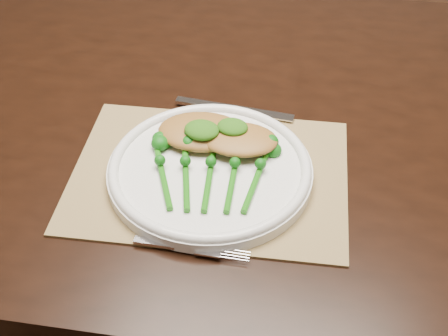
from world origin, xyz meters
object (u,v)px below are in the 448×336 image
(placemat, at_px, (210,175))
(chicken_fillet_left, at_px, (202,132))
(dining_table, at_px, (232,255))
(broccolini_bundle, at_px, (209,176))
(dinner_plate, at_px, (210,169))

(placemat, height_order, chicken_fillet_left, chicken_fillet_left)
(dining_table, bearing_deg, placemat, -94.59)
(chicken_fillet_left, bearing_deg, dining_table, 68.28)
(broccolini_bundle, bearing_deg, chicken_fillet_left, 101.11)
(dining_table, relative_size, placemat, 4.18)
(dining_table, bearing_deg, dinner_plate, -93.89)
(dining_table, distance_m, chicken_fillet_left, 0.42)
(dining_table, relative_size, dinner_plate, 5.64)
(chicken_fillet_left, bearing_deg, dinner_plate, -72.96)
(placemat, relative_size, broccolini_bundle, 1.96)
(broccolini_bundle, bearing_deg, placemat, 94.22)
(dinner_plate, distance_m, broccolini_bundle, 0.03)
(chicken_fillet_left, height_order, broccolini_bundle, chicken_fillet_left)
(broccolini_bundle, bearing_deg, dining_table, 81.69)
(chicken_fillet_left, relative_size, broccolini_bundle, 0.65)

